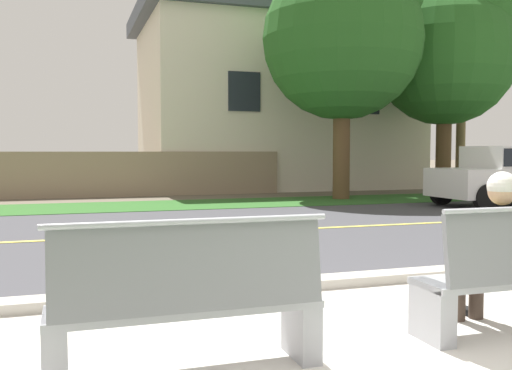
# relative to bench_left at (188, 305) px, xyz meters

# --- Properties ---
(ground_plane) EXTENTS (140.00, 140.00, 0.00)m
(ground_plane) POSITION_rel_bench_left_xyz_m (1.30, 7.51, -0.45)
(ground_plane) COLOR #665B4C
(sidewalk_pavement) EXTENTS (44.00, 3.60, 0.01)m
(sidewalk_pavement) POSITION_rel_bench_left_xyz_m (1.30, -0.09, -0.44)
(sidewalk_pavement) COLOR beige
(sidewalk_pavement) RESTS_ON ground_plane
(curb_edge) EXTENTS (44.00, 0.30, 0.11)m
(curb_edge) POSITION_rel_bench_left_xyz_m (1.30, 1.86, -0.40)
(curb_edge) COLOR #ADA89E
(curb_edge) RESTS_ON ground_plane
(street_asphalt) EXTENTS (52.00, 8.00, 0.01)m
(street_asphalt) POSITION_rel_bench_left_xyz_m (1.30, 6.01, -0.45)
(street_asphalt) COLOR #424247
(street_asphalt) RESTS_ON ground_plane
(road_centre_line) EXTENTS (48.00, 0.14, 0.01)m
(road_centre_line) POSITION_rel_bench_left_xyz_m (1.30, 6.01, -0.44)
(road_centre_line) COLOR #E0CC4C
(road_centre_line) RESTS_ON ground_plane
(far_verge_grass) EXTENTS (48.00, 2.80, 0.02)m
(far_verge_grass) POSITION_rel_bench_left_xyz_m (1.30, 11.31, -0.44)
(far_verge_grass) COLOR #2D6026
(far_verge_grass) RESTS_ON ground_plane
(bench_left) EXTENTS (1.71, 0.48, 1.01)m
(bench_left) POSITION_rel_bench_left_xyz_m (0.00, 0.00, 0.00)
(bench_left) COLOR #9EA0A8
(bench_left) RESTS_ON ground_plane
(seated_person_olive) EXTENTS (0.52, 0.68, 1.25)m
(seated_person_olive) POSITION_rel_bench_left_xyz_m (2.43, 0.17, 0.23)
(seated_person_olive) COLOR #47382D
(seated_person_olive) RESTS_ON ground_plane
(shade_tree_far_left) EXTENTS (4.65, 4.65, 7.67)m
(shade_tree_far_left) POSITION_rel_bench_left_xyz_m (7.06, 11.61, 4.54)
(shade_tree_far_left) COLOR brown
(shade_tree_far_left) RESTS_ON ground_plane
(shade_tree_left) EXTENTS (4.52, 4.52, 7.45)m
(shade_tree_left) POSITION_rel_bench_left_xyz_m (11.08, 12.28, 4.40)
(shade_tree_left) COLOR brown
(shade_tree_left) RESTS_ON ground_plane
(palm_tree_short) EXTENTS (2.09, 1.98, 8.17)m
(palm_tree_short) POSITION_rel_bench_left_xyz_m (12.45, 13.46, 6.11)
(palm_tree_short) COLOR brown
(palm_tree_short) RESTS_ON ground_plane
(garden_wall) EXTENTS (13.00, 0.36, 1.40)m
(garden_wall) POSITION_rel_bench_left_xyz_m (-0.54, 14.73, 0.25)
(garden_wall) COLOR gray
(garden_wall) RESTS_ON ground_plane
(house_across_street) EXTENTS (10.81, 6.91, 6.75)m
(house_across_street) POSITION_rel_bench_left_xyz_m (7.10, 17.93, 2.97)
(house_across_street) COLOR beige
(house_across_street) RESTS_ON ground_plane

